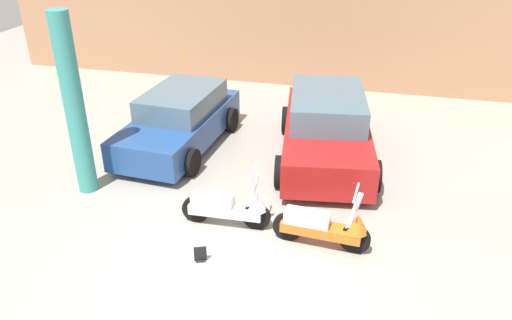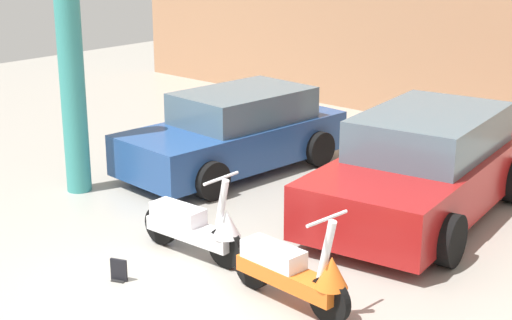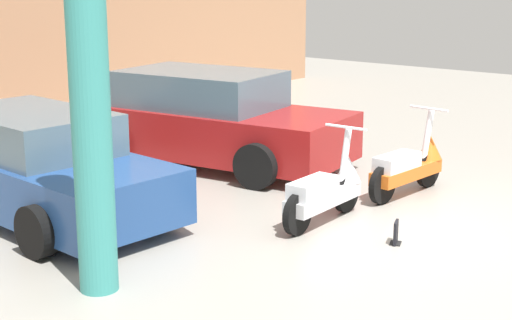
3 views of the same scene
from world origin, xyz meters
name	(u,v)px [view 2 (image 2 of 3)]	position (x,y,z in m)	size (l,w,h in m)	color
ground_plane	(155,296)	(0.00, 0.00, 0.00)	(28.00, 28.00, 0.00)	#9E998E
scooter_front_left	(196,226)	(-0.40, 1.02, 0.39)	(1.58, 0.57, 1.10)	black
scooter_front_right	(294,271)	(1.28, 0.82, 0.40)	(1.62, 0.58, 1.13)	black
car_rear_left	(236,133)	(-2.41, 3.86, 0.61)	(2.04, 3.88, 1.28)	navy
car_rear_center	(423,168)	(0.90, 4.05, 0.68)	(2.47, 4.40, 1.43)	maroon
placard_near_left_scooter	(119,271)	(-0.58, -0.02, 0.11)	(0.20, 0.17, 0.26)	black
support_column_side	(72,77)	(-3.46, 1.54, 1.73)	(0.36, 0.36, 3.46)	teal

